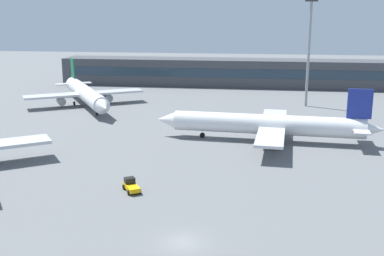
{
  "coord_description": "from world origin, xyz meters",
  "views": [
    {
      "loc": [
        7.65,
        -46.96,
        24.52
      ],
      "look_at": [
        -4.6,
        40.0,
        3.0
      ],
      "focal_mm": 44.57,
      "sensor_mm": 36.0,
      "label": 1
    }
  ],
  "objects_px": {
    "baggage_tug_yellow": "(131,185)",
    "floodlight_tower_west": "(309,45)",
    "airplane_mid": "(266,125)",
    "airplane_far": "(86,93)"
  },
  "relations": [
    {
      "from": "baggage_tug_yellow",
      "to": "floodlight_tower_west",
      "type": "distance_m",
      "value": 74.69
    },
    {
      "from": "airplane_far",
      "to": "floodlight_tower_west",
      "type": "relative_size",
      "value": 1.42
    },
    {
      "from": "airplane_mid",
      "to": "airplane_far",
      "type": "height_order",
      "value": "airplane_far"
    },
    {
      "from": "airplane_mid",
      "to": "baggage_tug_yellow",
      "type": "bearing_deg",
      "value": -122.68
    },
    {
      "from": "airplane_far",
      "to": "floodlight_tower_west",
      "type": "distance_m",
      "value": 59.93
    },
    {
      "from": "airplane_far",
      "to": "baggage_tug_yellow",
      "type": "xyz_separation_m",
      "value": [
        28.08,
        -58.38,
        -2.6
      ]
    },
    {
      "from": "baggage_tug_yellow",
      "to": "floodlight_tower_west",
      "type": "relative_size",
      "value": 0.14
    },
    {
      "from": "airplane_mid",
      "to": "floodlight_tower_west",
      "type": "xyz_separation_m",
      "value": [
        10.99,
        37.27,
        12.85
      ]
    },
    {
      "from": "airplane_far",
      "to": "airplane_mid",
      "type": "bearing_deg",
      "value": -31.65
    },
    {
      "from": "baggage_tug_yellow",
      "to": "floodlight_tower_west",
      "type": "height_order",
      "value": "floodlight_tower_west"
    }
  ]
}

